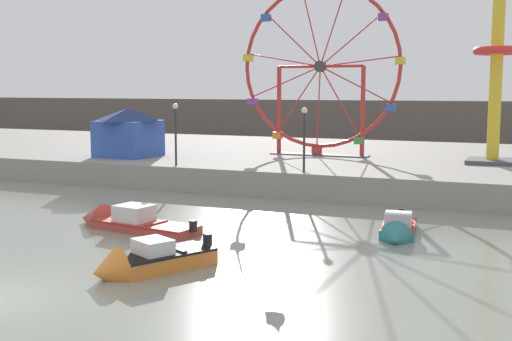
{
  "coord_description": "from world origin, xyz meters",
  "views": [
    {
      "loc": [
        13.17,
        -13.12,
        5.7
      ],
      "look_at": [
        2.54,
        12.24,
        2.23
      ],
      "focal_mm": 46.28,
      "sensor_mm": 36.0,
      "label": 1
    }
  ],
  "objects_px": {
    "promenade_lamp_near": "(176,124)",
    "promenade_lamp_far": "(304,129)",
    "motorboat_faded_red": "(123,221)",
    "carnival_booth_blue_tent": "(128,131)",
    "drop_tower_yellow_tower": "(496,69)",
    "motorboat_teal_painted": "(397,230)",
    "ferris_wheel_red_frame": "(320,70)",
    "motorboat_orange_hull": "(145,261)"
  },
  "relations": [
    {
      "from": "promenade_lamp_far",
      "to": "drop_tower_yellow_tower",
      "type": "bearing_deg",
      "value": 43.08
    },
    {
      "from": "carnival_booth_blue_tent",
      "to": "drop_tower_yellow_tower",
      "type": "bearing_deg",
      "value": 15.79
    },
    {
      "from": "promenade_lamp_near",
      "to": "promenade_lamp_far",
      "type": "xyz_separation_m",
      "value": [
        7.58,
        -0.14,
        -0.08
      ]
    },
    {
      "from": "motorboat_orange_hull",
      "to": "promenade_lamp_near",
      "type": "relative_size",
      "value": 1.22
    },
    {
      "from": "motorboat_teal_painted",
      "to": "promenade_lamp_far",
      "type": "relative_size",
      "value": 1.22
    },
    {
      "from": "motorboat_orange_hull",
      "to": "carnival_booth_blue_tent",
      "type": "bearing_deg",
      "value": -117.86
    },
    {
      "from": "motorboat_faded_red",
      "to": "motorboat_orange_hull",
      "type": "xyz_separation_m",
      "value": [
        4.35,
        -5.22,
        0.07
      ]
    },
    {
      "from": "promenade_lamp_far",
      "to": "promenade_lamp_near",
      "type": "bearing_deg",
      "value": 178.97
    },
    {
      "from": "carnival_booth_blue_tent",
      "to": "ferris_wheel_red_frame",
      "type": "bearing_deg",
      "value": 29.0
    },
    {
      "from": "motorboat_teal_painted",
      "to": "motorboat_faded_red",
      "type": "bearing_deg",
      "value": -82.69
    },
    {
      "from": "motorboat_faded_red",
      "to": "carnival_booth_blue_tent",
      "type": "xyz_separation_m",
      "value": [
        -8.3,
        12.94,
        2.68
      ]
    },
    {
      "from": "motorboat_teal_painted",
      "to": "drop_tower_yellow_tower",
      "type": "relative_size",
      "value": 0.33
    },
    {
      "from": "carnival_booth_blue_tent",
      "to": "promenade_lamp_near",
      "type": "relative_size",
      "value": 1.11
    },
    {
      "from": "motorboat_faded_red",
      "to": "drop_tower_yellow_tower",
      "type": "relative_size",
      "value": 0.5
    },
    {
      "from": "motorboat_teal_painted",
      "to": "carnival_booth_blue_tent",
      "type": "distance_m",
      "value": 21.7
    },
    {
      "from": "motorboat_teal_painted",
      "to": "ferris_wheel_red_frame",
      "type": "xyz_separation_m",
      "value": [
        -7.99,
        15.55,
        6.55
      ]
    },
    {
      "from": "drop_tower_yellow_tower",
      "to": "promenade_lamp_near",
      "type": "xyz_separation_m",
      "value": [
        -16.27,
        -7.99,
        -3.06
      ]
    },
    {
      "from": "motorboat_teal_painted",
      "to": "promenade_lamp_near",
      "type": "relative_size",
      "value": 1.18
    },
    {
      "from": "motorboat_teal_painted",
      "to": "carnival_booth_blue_tent",
      "type": "height_order",
      "value": "carnival_booth_blue_tent"
    },
    {
      "from": "motorboat_teal_painted",
      "to": "drop_tower_yellow_tower",
      "type": "bearing_deg",
      "value": 163.44
    },
    {
      "from": "drop_tower_yellow_tower",
      "to": "promenade_lamp_far",
      "type": "xyz_separation_m",
      "value": [
        -8.69,
        -8.12,
        -3.14
      ]
    },
    {
      "from": "ferris_wheel_red_frame",
      "to": "promenade_lamp_near",
      "type": "relative_size",
      "value": 3.12
    },
    {
      "from": "carnival_booth_blue_tent",
      "to": "promenade_lamp_far",
      "type": "relative_size",
      "value": 1.15
    },
    {
      "from": "motorboat_faded_red",
      "to": "promenade_lamp_near",
      "type": "xyz_separation_m",
      "value": [
        -3.07,
        9.79,
        3.4
      ]
    },
    {
      "from": "motorboat_orange_hull",
      "to": "promenade_lamp_near",
      "type": "distance_m",
      "value": 17.07
    },
    {
      "from": "promenade_lamp_near",
      "to": "promenade_lamp_far",
      "type": "height_order",
      "value": "promenade_lamp_near"
    },
    {
      "from": "carnival_booth_blue_tent",
      "to": "promenade_lamp_near",
      "type": "bearing_deg",
      "value": -27.99
    },
    {
      "from": "promenade_lamp_near",
      "to": "promenade_lamp_far",
      "type": "distance_m",
      "value": 7.58
    },
    {
      "from": "ferris_wheel_red_frame",
      "to": "drop_tower_yellow_tower",
      "type": "relative_size",
      "value": 0.89
    },
    {
      "from": "promenade_lamp_near",
      "to": "promenade_lamp_far",
      "type": "relative_size",
      "value": 1.04
    },
    {
      "from": "motorboat_faded_red",
      "to": "ferris_wheel_red_frame",
      "type": "bearing_deg",
      "value": -89.18
    },
    {
      "from": "motorboat_faded_red",
      "to": "motorboat_orange_hull",
      "type": "relative_size",
      "value": 1.44
    },
    {
      "from": "ferris_wheel_red_frame",
      "to": "drop_tower_yellow_tower",
      "type": "bearing_deg",
      "value": -2.61
    },
    {
      "from": "ferris_wheel_red_frame",
      "to": "promenade_lamp_near",
      "type": "distance_m",
      "value": 10.69
    },
    {
      "from": "motorboat_orange_hull",
      "to": "ferris_wheel_red_frame",
      "type": "height_order",
      "value": "ferris_wheel_red_frame"
    },
    {
      "from": "promenade_lamp_near",
      "to": "drop_tower_yellow_tower",
      "type": "bearing_deg",
      "value": 26.16
    },
    {
      "from": "motorboat_faded_red",
      "to": "ferris_wheel_red_frame",
      "type": "height_order",
      "value": "ferris_wheel_red_frame"
    },
    {
      "from": "motorboat_faded_red",
      "to": "motorboat_orange_hull",
      "type": "height_order",
      "value": "same"
    },
    {
      "from": "motorboat_teal_painted",
      "to": "carnival_booth_blue_tent",
      "type": "xyz_separation_m",
      "value": [
        -18.94,
        10.24,
        2.69
      ]
    },
    {
      "from": "motorboat_teal_painted",
      "to": "ferris_wheel_red_frame",
      "type": "height_order",
      "value": "ferris_wheel_red_frame"
    },
    {
      "from": "motorboat_orange_hull",
      "to": "ferris_wheel_red_frame",
      "type": "relative_size",
      "value": 0.39
    },
    {
      "from": "promenade_lamp_near",
      "to": "carnival_booth_blue_tent",
      "type": "bearing_deg",
      "value": 148.89
    }
  ]
}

